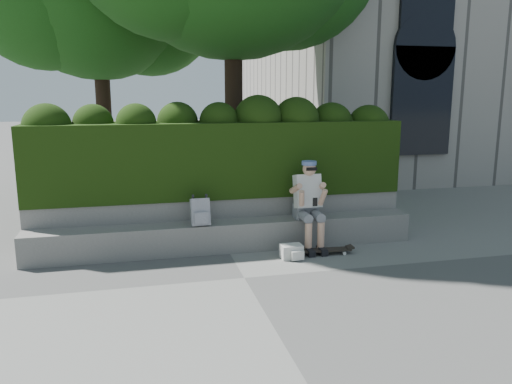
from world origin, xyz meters
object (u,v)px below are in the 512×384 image
object	(u,v)px
person	(309,201)
backpack_ground	(291,251)
skateboard	(326,250)
backpack_plaid	(200,212)

from	to	relation	value
person	backpack_ground	bearing A→B (deg)	-132.98
person	skateboard	size ratio (longest dim) A/B	1.80
skateboard	person	bearing A→B (deg)	115.97
person	backpack_ground	size ratio (longest dim) A/B	4.38
skateboard	backpack_plaid	distance (m)	1.99
person	backpack_ground	distance (m)	0.89
backpack_ground	backpack_plaid	bearing A→B (deg)	156.82
person	backpack_ground	xyz separation A→B (m)	(-0.41, -0.44, -0.65)
person	skateboard	world-z (taller)	person
person	backpack_plaid	xyz separation A→B (m)	(-1.69, 0.08, -0.10)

